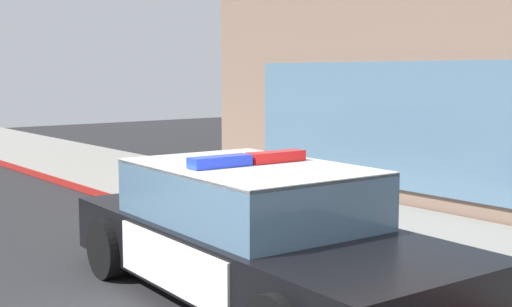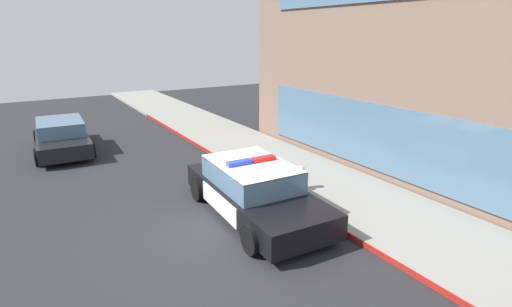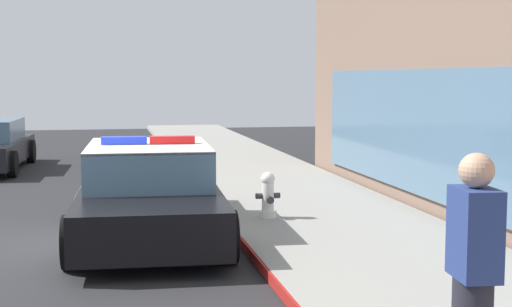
{
  "view_description": "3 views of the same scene",
  "coord_description": "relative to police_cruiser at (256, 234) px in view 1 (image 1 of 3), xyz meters",
  "views": [
    {
      "loc": [
        4.97,
        -2.98,
        2.34
      ],
      "look_at": [
        -1.68,
        2.24,
        1.33
      ],
      "focal_mm": 48.51,
      "sensor_mm": 36.0,
      "label": 1
    },
    {
      "loc": [
        7.45,
        -3.49,
        4.57
      ],
      "look_at": [
        -1.57,
        2.03,
        1.27
      ],
      "focal_mm": 27.01,
      "sensor_mm": 36.0,
      "label": 2
    },
    {
      "loc": [
        10.33,
        0.72,
        2.36
      ],
      "look_at": [
        -1.16,
        3.05,
        1.15
      ],
      "focal_mm": 51.75,
      "sensor_mm": 36.0,
      "label": 3
    }
  ],
  "objects": [
    {
      "name": "fire_hydrant",
      "position": [
        -0.44,
        1.89,
        -0.18
      ],
      "size": [
        0.34,
        0.39,
        0.73
      ],
      "color": "silver",
      "rests_on": "sidewalk"
    },
    {
      "name": "police_cruiser",
      "position": [
        0.0,
        0.0,
        0.0
      ],
      "size": [
        4.97,
        2.35,
        1.49
      ],
      "rotation": [
        0.0,
        0.0,
        -0.05
      ],
      "color": "black",
      "rests_on": "ground"
    },
    {
      "name": "sidewalk",
      "position": [
        0.49,
        2.87,
        -0.61
      ],
      "size": [
        48.0,
        3.29,
        0.15
      ],
      "primitive_type": "cube",
      "color": "gray",
      "rests_on": "ground"
    },
    {
      "name": "curb_red_paint",
      "position": [
        0.49,
        1.21,
        -0.61
      ],
      "size": [
        28.8,
        0.04,
        0.14
      ],
      "primitive_type": "cube",
      "color": "maroon",
      "rests_on": "ground"
    }
  ]
}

